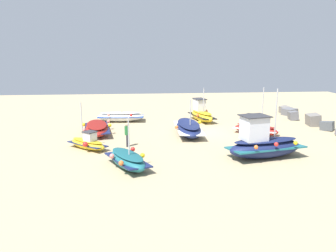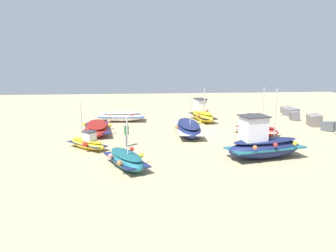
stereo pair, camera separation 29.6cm
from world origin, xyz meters
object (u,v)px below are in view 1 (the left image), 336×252
(fishing_boat_5, at_px, (201,114))
(person_walking, at_px, (127,133))
(fishing_boat_1, at_px, (127,160))
(fishing_boat_7, at_px, (255,128))
(fishing_boat_3, at_px, (188,128))
(fishing_boat_6, at_px, (121,116))
(fishing_boat_2, at_px, (264,144))
(fishing_boat_4, at_px, (88,143))
(fishing_boat_0, at_px, (97,128))

(fishing_boat_5, relative_size, person_walking, 2.44)
(fishing_boat_1, bearing_deg, fishing_boat_7, -80.64)
(fishing_boat_3, relative_size, fishing_boat_6, 1.17)
(fishing_boat_1, height_order, person_walking, fishing_boat_1)
(fishing_boat_2, height_order, fishing_boat_4, fishing_boat_2)
(fishing_boat_1, xyz_separation_m, fishing_boat_7, (-7.15, 10.08, 0.05))
(fishing_boat_4, bearing_deg, fishing_boat_2, 26.96)
(fishing_boat_6, distance_m, person_walking, 8.84)
(fishing_boat_7, xyz_separation_m, person_walking, (2.72, -10.21, 0.44))
(fishing_boat_2, bearing_deg, fishing_boat_1, -5.42)
(fishing_boat_4, height_order, fishing_boat_5, fishing_boat_4)
(fishing_boat_2, relative_size, fishing_boat_7, 1.38)
(fishing_boat_0, distance_m, person_walking, 4.80)
(person_walking, bearing_deg, fishing_boat_3, 31.13)
(fishing_boat_0, height_order, fishing_boat_3, fishing_boat_3)
(fishing_boat_2, height_order, fishing_boat_3, fishing_boat_2)
(fishing_boat_2, distance_m, fishing_boat_5, 11.79)
(fishing_boat_6, xyz_separation_m, person_walking, (8.79, 0.80, 0.49))
(fishing_boat_0, distance_m, fishing_boat_3, 7.43)
(fishing_boat_1, relative_size, fishing_boat_5, 0.96)
(fishing_boat_2, bearing_deg, fishing_boat_0, -46.28)
(fishing_boat_2, relative_size, fishing_boat_4, 1.64)
(fishing_boat_3, relative_size, fishing_boat_7, 1.38)
(person_walking, bearing_deg, fishing_boat_1, -89.82)
(fishing_boat_3, xyz_separation_m, fishing_boat_7, (0.37, 5.38, -0.01))
(fishing_boat_5, bearing_deg, fishing_boat_6, 72.76)
(fishing_boat_0, bearing_deg, fishing_boat_7, 75.73)
(fishing_boat_4, height_order, fishing_boat_7, fishing_boat_7)
(fishing_boat_1, distance_m, fishing_boat_5, 14.46)
(fishing_boat_0, height_order, fishing_boat_1, fishing_boat_1)
(fishing_boat_1, relative_size, fishing_boat_6, 0.88)
(fishing_boat_0, distance_m, fishing_boat_1, 8.88)
(fishing_boat_3, bearing_deg, fishing_boat_4, 115.53)
(fishing_boat_2, distance_m, fishing_boat_4, 11.70)
(fishing_boat_0, height_order, fishing_boat_5, fishing_boat_5)
(fishing_boat_1, bearing_deg, fishing_boat_5, -53.80)
(fishing_boat_5, bearing_deg, fishing_boat_2, 174.55)
(fishing_boat_2, distance_m, fishing_boat_3, 7.44)
(fishing_boat_4, relative_size, fishing_boat_7, 0.84)
(fishing_boat_6, bearing_deg, fishing_boat_0, 73.00)
(fishing_boat_6, xyz_separation_m, fishing_boat_7, (6.07, 11.00, 0.04))
(fishing_boat_1, distance_m, fishing_boat_3, 8.86)
(fishing_boat_1, xyz_separation_m, fishing_boat_2, (-1.13, 8.51, 0.39))
(fishing_boat_7, bearing_deg, fishing_boat_6, 10.14)
(fishing_boat_2, bearing_deg, person_walking, -33.88)
(fishing_boat_6, height_order, person_walking, person_walking)
(fishing_boat_2, xyz_separation_m, fishing_boat_7, (-6.02, 1.57, -0.34))
(fishing_boat_2, distance_m, fishing_boat_7, 6.23)
(fishing_boat_5, bearing_deg, fishing_boat_4, 118.30)
(fishing_boat_0, distance_m, fishing_boat_7, 12.82)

